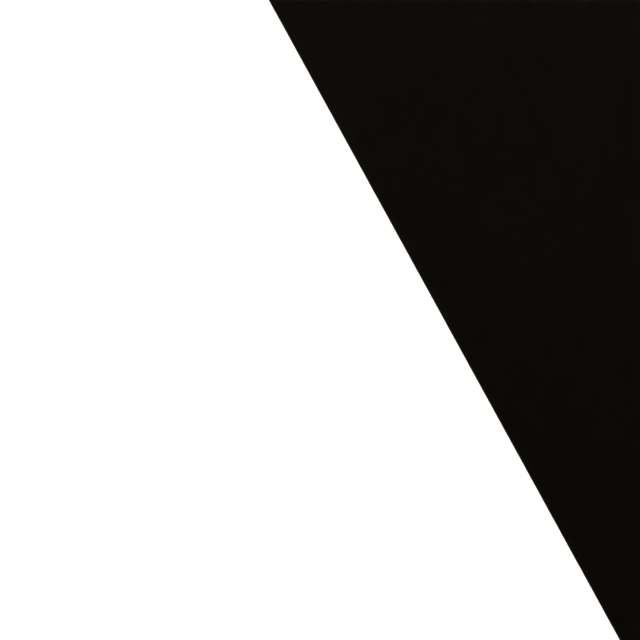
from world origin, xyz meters
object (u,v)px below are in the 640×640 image
at_px(book_stack_side, 455,279).
at_px(book_stack_tall, 302,338).
at_px(laptop, 281,259).
at_px(keyboard, 305,406).
at_px(computer_mouse, 461,336).
at_px(mug, 148,512).
at_px(desk, 433,435).
at_px(book_stack_keyboard_riser, 305,430).
at_px(cell_phone, 505,374).

bearing_deg(book_stack_side, book_stack_tall, 173.61).
bearing_deg(laptop, keyboard, -125.78).
distance_m(computer_mouse, mug, 0.94).
relative_size(laptop, mug, 2.60).
height_order(desk, keyboard, keyboard).
height_order(laptop, computer_mouse, laptop).
xyz_separation_m(book_stack_tall, mug, (-0.54, -0.13, -0.07)).
height_order(desk, book_stack_keyboard_riser, book_stack_keyboard_riser).
relative_size(book_stack_side, cell_phone, 1.81).
distance_m(keyboard, computer_mouse, 0.56).
xyz_separation_m(laptop, mug, (-0.54, -0.20, -0.24)).
relative_size(book_stack_keyboard_riser, book_stack_side, 0.97).
xyz_separation_m(desk, computer_mouse, (-0.01, -0.06, 0.36)).
relative_size(book_stack_tall, mug, 1.94).
xyz_separation_m(laptop, computer_mouse, (0.39, -0.24, -0.28)).
relative_size(desk, book_stack_keyboard_riser, 6.29).
bearing_deg(keyboard, cell_phone, -17.46).
bearing_deg(book_stack_tall, mug, -166.06).
xyz_separation_m(laptop, keyboard, (-0.17, -0.23, -0.20)).
height_order(desk, book_stack_side, book_stack_side).
bearing_deg(book_stack_keyboard_riser, mug, 174.21).
bearing_deg(desk, laptop, 155.23).
height_order(desk, computer_mouse, computer_mouse).
distance_m(computer_mouse, cell_phone, 0.17).
bearing_deg(book_stack_tall, book_stack_side, -6.39).
bearing_deg(mug, keyboard, -4.55).
xyz_separation_m(keyboard, computer_mouse, (0.56, -0.01, -0.08)).
distance_m(book_stack_tall, keyboard, 0.23).
relative_size(book_stack_tall, book_stack_side, 1.01).
height_order(book_stack_tall, laptop, laptop).
distance_m(book_stack_tall, laptop, 0.19).
bearing_deg(computer_mouse, book_stack_tall, 155.58).
xyz_separation_m(book_stack_side, computer_mouse, (-0.14, -0.12, -0.07)).
xyz_separation_m(keyboard, cell_phone, (0.50, -0.18, -0.09)).
xyz_separation_m(book_stack_tall, laptop, (0.00, 0.07, 0.18)).
bearing_deg(mug, book_stack_tall, 13.94).
xyz_separation_m(keyboard, mug, (-0.38, 0.03, -0.05)).
bearing_deg(book_stack_tall, desk, -16.42).
distance_m(book_stack_keyboard_riser, laptop, 0.39).
bearing_deg(book_stack_side, computer_mouse, -139.00).
relative_size(keyboard, cell_phone, 3.09).
height_order(book_stack_tall, book_stack_side, book_stack_tall).
distance_m(book_stack_keyboard_riser, book_stack_side, 0.71).
distance_m(laptop, cell_phone, 0.60).
relative_size(keyboard, mug, 3.28).
relative_size(computer_mouse, mug, 0.81).
distance_m(book_stack_side, cell_phone, 0.35).
distance_m(desk, cell_phone, 0.41).
bearing_deg(mug, desk, 1.02).
bearing_deg(desk, book_stack_tall, 163.58).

